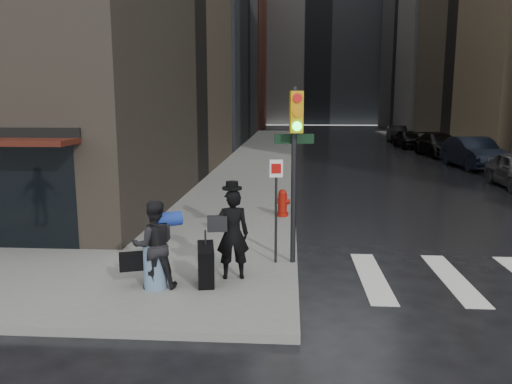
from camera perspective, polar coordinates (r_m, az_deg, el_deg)
ground at (r=9.61m, az=-7.39°, el=-11.11°), size 140.00×140.00×0.00m
sidewalk_left at (r=35.98m, az=0.99°, el=4.74°), size 4.00×50.00×0.15m
sidewalk_right at (r=37.79m, az=21.96°, el=4.27°), size 3.00×50.00×0.15m
bldg_left_far at (r=72.93m, az=-8.25°, el=17.57°), size 22.00×20.00×26.00m
bldg_right_far at (r=71.59m, az=24.69°, el=16.52°), size 22.00×20.00×25.00m
bldg_distant at (r=87.77m, az=6.94°, el=18.30°), size 40.00×12.00×32.00m
man_overcoat at (r=9.42m, az=-3.33°, el=-5.38°), size 0.99×1.12×1.92m
man_jeans at (r=9.18m, az=-11.60°, el=-5.92°), size 1.18×0.84×1.62m
traffic_light at (r=10.14m, az=4.28°, el=4.63°), size 0.90×0.49×3.64m
fire_hydrant at (r=14.82m, az=3.05°, el=-1.39°), size 0.45×0.35×0.80m
parked_car_2 at (r=29.07m, az=23.57°, el=4.11°), size 2.10×5.18×1.67m
parked_car_3 at (r=34.94m, az=20.21°, el=5.08°), size 2.49×5.34×1.51m
parked_car_4 at (r=40.77m, az=17.03°, el=5.83°), size 1.87×4.22×1.41m
parked_car_5 at (r=46.88m, az=15.84°, el=6.41°), size 1.89×4.47×1.44m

